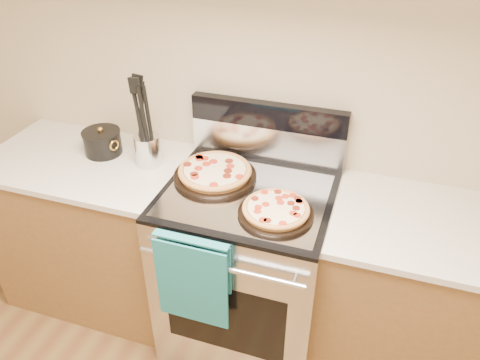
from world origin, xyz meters
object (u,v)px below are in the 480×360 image
(range_body, at_px, (247,268))
(utensil_crock, at_px, (148,150))
(pepperoni_pizza_front, at_px, (276,210))
(saucepan, at_px, (103,143))
(pepperoni_pizza_back, at_px, (215,173))

(range_body, relative_size, utensil_crock, 5.75)
(pepperoni_pizza_front, distance_m, utensil_crock, 0.74)
(range_body, bearing_deg, saucepan, 171.69)
(range_body, xyz_separation_m, pepperoni_pizza_front, (0.16, -0.13, 0.50))
(pepperoni_pizza_back, relative_size, saucepan, 2.04)
(pepperoni_pizza_front, relative_size, saucepan, 1.67)
(saucepan, bearing_deg, utensil_crock, -5.66)
(range_body, bearing_deg, utensil_crock, 170.35)
(pepperoni_pizza_back, bearing_deg, utensil_crock, 174.55)
(pepperoni_pizza_back, xyz_separation_m, saucepan, (-0.64, 0.06, 0.02))
(range_body, relative_size, pepperoni_pizza_front, 2.88)
(range_body, height_order, saucepan, saucepan)
(range_body, height_order, pepperoni_pizza_back, pepperoni_pizza_back)
(range_body, xyz_separation_m, utensil_crock, (-0.54, 0.09, 0.54))
(utensil_crock, height_order, saucepan, utensil_crock)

